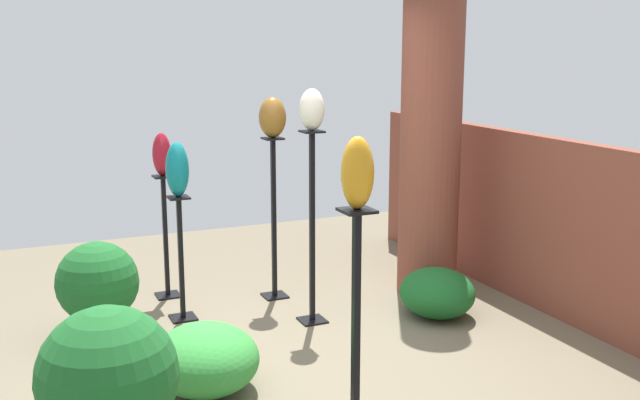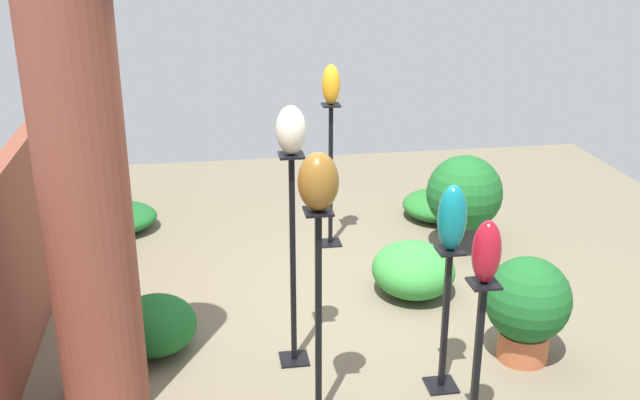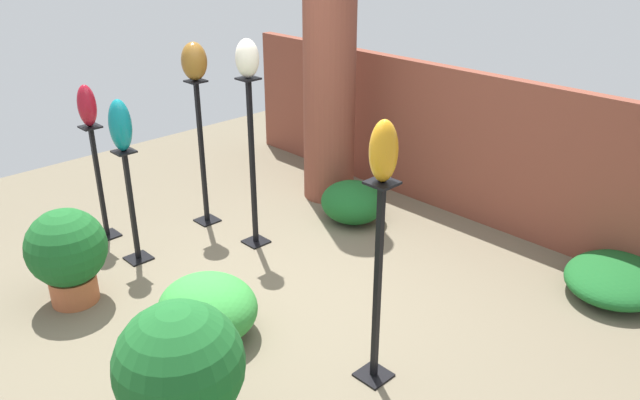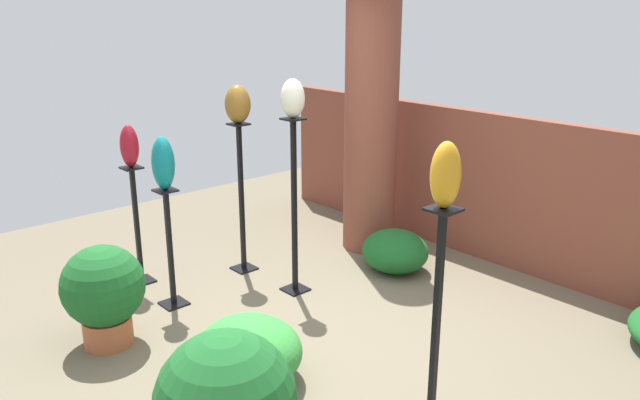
% 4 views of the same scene
% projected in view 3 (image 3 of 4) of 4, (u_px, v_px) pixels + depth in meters
% --- Properties ---
extents(ground_plane, '(8.00, 8.00, 0.00)m').
position_uv_depth(ground_plane, '(268.00, 297.00, 4.85)').
color(ground_plane, '#6B604C').
extents(brick_wall_back, '(5.60, 0.12, 1.42)m').
position_uv_depth(brick_wall_back, '(453.00, 142.00, 6.05)').
color(brick_wall_back, brown).
rests_on(brick_wall_back, ground).
extents(brick_pillar, '(0.52, 0.52, 2.66)m').
position_uv_depth(brick_pillar, '(329.00, 70.00, 6.11)').
color(brick_pillar, brown).
rests_on(brick_pillar, ground).
extents(pedestal_teal, '(0.20, 0.20, 0.99)m').
position_uv_depth(pedestal_teal, '(132.00, 212.00, 5.21)').
color(pedestal_teal, black).
rests_on(pedestal_teal, ground).
extents(pedestal_ivory, '(0.20, 0.20, 1.51)m').
position_uv_depth(pedestal_ivory, '(253.00, 171.00, 5.38)').
color(pedestal_ivory, black).
rests_on(pedestal_ivory, ground).
extents(pedestal_ruby, '(0.20, 0.20, 1.06)m').
position_uv_depth(pedestal_ruby, '(100.00, 188.00, 5.59)').
color(pedestal_ruby, black).
rests_on(pedestal_ruby, ground).
extents(pedestal_bronze, '(0.20, 0.20, 1.39)m').
position_uv_depth(pedestal_bronze, '(202.00, 159.00, 5.81)').
color(pedestal_bronze, black).
rests_on(pedestal_bronze, ground).
extents(pedestal_amber, '(0.20, 0.20, 1.36)m').
position_uv_depth(pedestal_amber, '(377.00, 293.00, 3.76)').
color(pedestal_amber, black).
rests_on(pedestal_amber, ground).
extents(art_vase_teal, '(0.17, 0.18, 0.42)m').
position_uv_depth(art_vase_teal, '(120.00, 125.00, 4.90)').
color(art_vase_teal, '#0F727A').
rests_on(art_vase_teal, pedestal_teal).
extents(art_vase_ivory, '(0.19, 0.19, 0.31)m').
position_uv_depth(art_vase_ivory, '(247.00, 58.00, 4.98)').
color(art_vase_ivory, beige).
rests_on(art_vase_ivory, pedestal_ivory).
extents(art_vase_ruby, '(0.15, 0.16, 0.36)m').
position_uv_depth(art_vase_ruby, '(87.00, 106.00, 5.27)').
color(art_vase_ruby, maroon).
rests_on(art_vase_ruby, pedestal_ruby).
extents(art_vase_bronze, '(0.22, 0.23, 0.34)m').
position_uv_depth(art_vase_bronze, '(194.00, 61.00, 5.43)').
color(art_vase_bronze, brown).
rests_on(art_vase_bronze, pedestal_bronze).
extents(art_vase_amber, '(0.16, 0.16, 0.36)m').
position_uv_depth(art_vase_amber, '(384.00, 151.00, 3.38)').
color(art_vase_amber, orange).
rests_on(art_vase_amber, pedestal_amber).
extents(potted_plant_walkway_edge, '(0.59, 0.59, 0.76)m').
position_uv_depth(potted_plant_walkway_edge, '(67.00, 252.00, 4.64)').
color(potted_plant_walkway_edge, '#B25B38').
rests_on(potted_plant_walkway_edge, ground).
extents(potted_plant_mid_left, '(0.69, 0.69, 0.91)m').
position_uv_depth(potted_plant_mid_left, '(180.00, 370.00, 3.26)').
color(potted_plant_mid_left, '#2D2D33').
rests_on(potted_plant_mid_left, ground).
extents(foliage_bed_west, '(0.76, 0.90, 0.26)m').
position_uv_depth(foliage_bed_west, '(617.00, 279.00, 4.85)').
color(foliage_bed_west, '#195923').
rests_on(foliage_bed_west, ground).
extents(foliage_bed_center, '(0.63, 0.59, 0.39)m').
position_uv_depth(foliage_bed_center, '(353.00, 202.00, 6.00)').
color(foliage_bed_center, '#195923').
rests_on(foliage_bed_center, ground).
extents(foliage_bed_rear, '(0.72, 0.68, 0.43)m').
position_uv_depth(foliage_bed_rear, '(208.00, 308.00, 4.34)').
color(foliage_bed_rear, '#338C38').
rests_on(foliage_bed_rear, ground).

